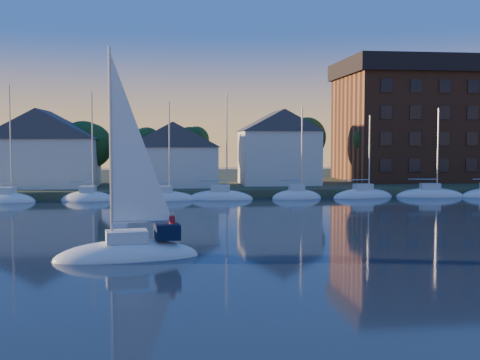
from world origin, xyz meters
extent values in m
plane|color=black|center=(0.00, 0.00, 0.00)|extent=(260.00, 260.00, 0.00)
cube|color=#354025|center=(0.00, 75.00, 0.00)|extent=(160.00, 50.00, 2.00)
cube|color=brown|center=(0.00, 52.00, 0.00)|extent=(120.00, 3.00, 1.00)
cube|color=white|center=(-22.00, 58.00, 4.00)|extent=(13.00, 9.00, 6.00)
cube|color=white|center=(-6.00, 57.00, 3.50)|extent=(11.00, 8.00, 5.00)
cube|color=white|center=(8.00, 59.00, 4.50)|extent=(10.00, 8.00, 7.00)
cube|color=brown|center=(34.00, 65.00, 8.50)|extent=(30.00, 16.00, 15.00)
cube|color=black|center=(34.00, 65.00, 17.20)|extent=(31.00, 17.00, 2.40)
cylinder|color=#39281A|center=(-26.00, 63.00, 2.75)|extent=(0.50, 0.50, 3.50)
sphere|color=#173613|center=(-26.00, 63.00, 7.20)|extent=(5.40, 5.40, 5.40)
cylinder|color=#39281A|center=(-18.00, 63.00, 2.75)|extent=(0.50, 0.50, 3.50)
sphere|color=#173613|center=(-18.00, 63.00, 7.20)|extent=(5.40, 5.40, 5.40)
cylinder|color=#39281A|center=(-10.00, 63.00, 2.75)|extent=(0.50, 0.50, 3.50)
sphere|color=#173613|center=(-10.00, 63.00, 7.20)|extent=(5.40, 5.40, 5.40)
cylinder|color=#39281A|center=(-2.00, 63.00, 2.75)|extent=(0.50, 0.50, 3.50)
sphere|color=#173613|center=(-2.00, 63.00, 7.20)|extent=(5.40, 5.40, 5.40)
cylinder|color=#39281A|center=(6.00, 63.00, 2.75)|extent=(0.50, 0.50, 3.50)
sphere|color=#173613|center=(6.00, 63.00, 7.20)|extent=(5.40, 5.40, 5.40)
cylinder|color=#39281A|center=(14.00, 63.00, 2.75)|extent=(0.50, 0.50, 3.50)
sphere|color=#173613|center=(14.00, 63.00, 7.20)|extent=(5.40, 5.40, 5.40)
cylinder|color=#39281A|center=(22.00, 63.00, 2.75)|extent=(0.50, 0.50, 3.50)
sphere|color=#173613|center=(22.00, 63.00, 7.20)|extent=(5.40, 5.40, 5.40)
cylinder|color=#39281A|center=(30.00, 63.00, 2.75)|extent=(0.50, 0.50, 3.50)
sphere|color=#173613|center=(30.00, 63.00, 7.20)|extent=(5.40, 5.40, 5.40)
cylinder|color=#39281A|center=(38.00, 63.00, 2.75)|extent=(0.50, 0.50, 3.50)
sphere|color=#173613|center=(38.00, 63.00, 7.20)|extent=(5.40, 5.40, 5.40)
ellipsoid|color=white|center=(-24.00, 49.00, 0.00)|extent=(7.50, 2.40, 2.20)
cube|color=silver|center=(-24.00, 49.00, 1.30)|extent=(2.10, 1.32, 0.70)
cylinder|color=#A5A8AD|center=(-23.25, 49.00, 5.95)|extent=(0.16, 0.16, 10.00)
cylinder|color=#A5A8AD|center=(-24.82, 49.00, 2.15)|extent=(3.15, 0.12, 0.12)
ellipsoid|color=white|center=(-16.00, 49.00, 0.00)|extent=(7.50, 2.40, 2.20)
cube|color=silver|center=(-16.00, 49.00, 1.30)|extent=(2.10, 1.32, 0.70)
cylinder|color=#A5A8AD|center=(-15.25, 49.00, 5.95)|extent=(0.16, 0.16, 10.00)
cylinder|color=#A5A8AD|center=(-16.82, 49.00, 2.15)|extent=(3.15, 0.12, 0.12)
ellipsoid|color=white|center=(-8.00, 49.00, 0.00)|extent=(7.50, 2.40, 2.20)
cube|color=silver|center=(-8.00, 49.00, 1.30)|extent=(2.10, 1.32, 0.70)
cylinder|color=#A5A8AD|center=(-7.25, 49.00, 5.95)|extent=(0.16, 0.16, 10.00)
cylinder|color=#A5A8AD|center=(-8.82, 49.00, 2.15)|extent=(3.15, 0.12, 0.12)
ellipsoid|color=white|center=(0.00, 49.00, 0.00)|extent=(7.50, 2.40, 2.20)
cube|color=silver|center=(0.00, 49.00, 1.30)|extent=(2.10, 1.32, 0.70)
cylinder|color=#A5A8AD|center=(0.75, 49.00, 5.95)|extent=(0.16, 0.16, 10.00)
cylinder|color=#A5A8AD|center=(-0.82, 49.00, 2.15)|extent=(3.15, 0.12, 0.12)
ellipsoid|color=white|center=(8.00, 49.00, 0.00)|extent=(7.50, 2.40, 2.20)
cube|color=silver|center=(8.00, 49.00, 1.30)|extent=(2.10, 1.32, 0.70)
cylinder|color=#A5A8AD|center=(8.75, 49.00, 5.95)|extent=(0.16, 0.16, 10.00)
cylinder|color=#A5A8AD|center=(7.17, 49.00, 2.15)|extent=(3.15, 0.12, 0.12)
ellipsoid|color=white|center=(16.00, 49.00, 0.00)|extent=(7.50, 2.40, 2.20)
cube|color=silver|center=(16.00, 49.00, 1.30)|extent=(2.10, 1.32, 0.70)
cylinder|color=#A5A8AD|center=(16.75, 49.00, 5.95)|extent=(0.16, 0.16, 10.00)
cylinder|color=#A5A8AD|center=(15.18, 49.00, 2.15)|extent=(3.15, 0.12, 0.12)
ellipsoid|color=white|center=(24.00, 49.00, 0.00)|extent=(7.50, 2.40, 2.20)
cube|color=silver|center=(24.00, 49.00, 1.30)|extent=(2.10, 1.32, 0.70)
cylinder|color=#A5A8AD|center=(24.75, 49.00, 5.95)|extent=(0.16, 0.16, 10.00)
cylinder|color=#A5A8AD|center=(23.18, 49.00, 2.15)|extent=(3.15, 0.12, 0.12)
ellipsoid|color=white|center=(-9.05, 15.57, 0.00)|extent=(8.74, 3.95, 2.20)
cube|color=silver|center=(-9.05, 15.57, 1.30)|extent=(2.56, 1.83, 0.70)
cylinder|color=#A5A8AD|center=(-9.89, 15.44, 6.57)|extent=(0.16, 0.16, 11.24)
cylinder|color=#A5A8AD|center=(-8.14, 15.71, 2.15)|extent=(3.52, 0.65, 0.12)
cube|color=black|center=(-6.72, 15.92, 1.50)|extent=(1.63, 1.82, 0.90)
camera|label=1|loc=(-6.66, -19.58, 6.93)|focal=45.00mm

